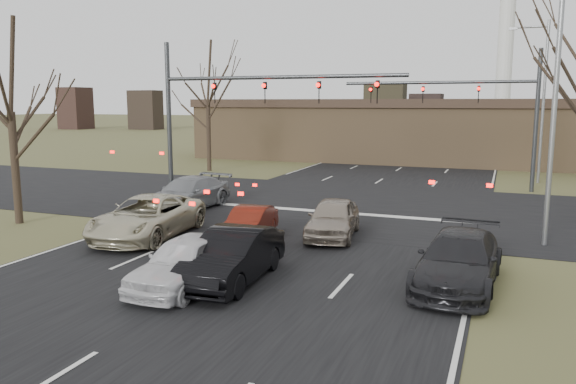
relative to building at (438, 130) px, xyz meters
name	(u,v)px	position (x,y,z in m)	size (l,w,h in m)	color
ground	(174,306)	(-2.00, -38.00, -2.67)	(360.00, 360.00, 0.00)	brown
road_main	(442,143)	(-2.00, 22.00, -2.66)	(14.00, 300.00, 0.02)	black
road_cross	(340,205)	(-2.00, -23.00, -2.65)	(200.00, 14.00, 0.02)	black
building	(438,130)	(0.00, 0.00, 0.00)	(42.40, 10.40, 5.30)	#8A6C4A
mast_arm_near	(226,102)	(-7.23, -25.00, 2.41)	(12.12, 0.24, 8.00)	#383A3D
mast_arm_far	(484,103)	(4.18, -15.00, 2.35)	(11.12, 0.24, 8.00)	#383A3D
streetlight_right_near	(550,87)	(6.82, -28.00, 2.92)	(2.34, 0.25, 10.00)	gray
streetlight_right_far	(541,93)	(7.32, -11.00, 2.92)	(2.34, 0.25, 10.00)	gray
tree_left_near	(7,65)	(-13.50, -32.00, 3.90)	(5.10, 5.10, 8.50)	black
tree_left_far	(207,70)	(-15.00, -13.00, 4.68)	(5.70, 5.70, 9.50)	black
car_silver_suv	(147,217)	(-6.91, -32.15, -1.88)	(2.60, 5.64, 1.57)	beige
car_white_sedan	(186,261)	(-2.50, -36.59, -1.94)	(1.71, 4.25, 1.45)	silver
car_black_hatch	(233,256)	(-1.50, -35.74, -1.91)	(1.60, 4.58, 1.51)	black
car_charcoal_sedan	(459,260)	(4.50, -33.78, -1.93)	(2.07, 5.09, 1.48)	black
car_grey_ahead	(188,193)	(-8.50, -26.65, -1.91)	(2.13, 5.23, 1.52)	gray
car_red_ahead	(250,223)	(-3.23, -30.95, -2.07)	(1.26, 3.63, 1.19)	#59160C
car_silver_ahead	(333,218)	(-0.42, -29.51, -1.94)	(1.72, 4.27, 1.45)	gray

